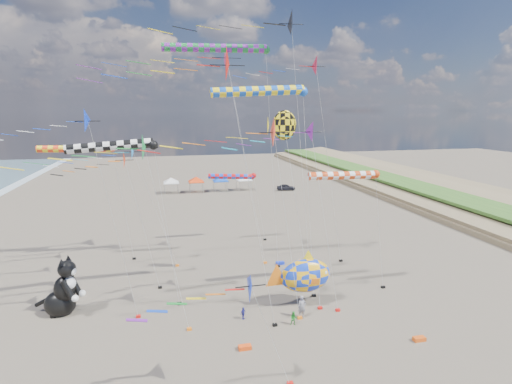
{
  "coord_description": "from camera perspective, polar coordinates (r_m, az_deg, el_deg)",
  "views": [
    {
      "loc": [
        -7.41,
        -20.88,
        16.44
      ],
      "look_at": [
        0.31,
        12.0,
        9.56
      ],
      "focal_mm": 28.0,
      "sensor_mm": 36.0,
      "label": 1
    }
  ],
  "objects": [
    {
      "name": "cat_inflatable",
      "position": [
        36.9,
        -25.98,
        -11.87
      ],
      "size": [
        4.17,
        3.23,
        5.04
      ],
      "primitive_type": null,
      "rotation": [
        0.0,
        0.0,
        -0.42
      ],
      "color": "black",
      "rests_on": "ground"
    },
    {
      "name": "child_green",
      "position": [
        32.76,
        5.41,
        -17.54
      ],
      "size": [
        0.64,
        0.56,
        1.12
      ],
      "primitive_type": "imported",
      "rotation": [
        0.0,
        0.0,
        -0.3
      ],
      "color": "#218E28",
      "rests_on": "ground"
    },
    {
      "name": "delta_kite_9",
      "position": [
        28.49,
        -19.51,
        5.23
      ],
      "size": [
        11.83,
        2.11,
        15.05
      ],
      "color": "#15833B",
      "rests_on": "ground"
    },
    {
      "name": "angelfish_kite",
      "position": [
        35.97,
        3.79,
        9.31
      ],
      "size": [
        3.74,
        3.02,
        16.51
      ],
      "color": "yellow",
      "rests_on": "ground"
    },
    {
      "name": "delta_kite_8",
      "position": [
        39.73,
        1.71,
        22.52
      ],
      "size": [
        15.38,
        2.61,
        25.64
      ],
      "color": "black",
      "rests_on": "ground"
    },
    {
      "name": "tent_row",
      "position": [
        82.45,
        -6.84,
        2.16
      ],
      "size": [
        19.2,
        4.2,
        3.8
      ],
      "color": "white",
      "rests_on": "ground"
    },
    {
      "name": "delta_kite_1",
      "position": [
        31.72,
        -25.1,
        8.67
      ],
      "size": [
        9.08,
        1.85,
        16.75
      ],
      "color": "#1132C8",
      "rests_on": "ground"
    },
    {
      "name": "fish_inflatable",
      "position": [
        34.88,
        7.0,
        -11.73
      ],
      "size": [
        5.87,
        2.02,
        4.99
      ],
      "color": "blue",
      "rests_on": "ground"
    },
    {
      "name": "delta_kite_0",
      "position": [
        41.83,
        -18.87,
        5.0
      ],
      "size": [
        11.33,
        1.82,
        13.46
      ],
      "color": "#1F81D4",
      "rests_on": "ground"
    },
    {
      "name": "delta_kite_3",
      "position": [
        40.65,
        -6.3,
        18.54
      ],
      "size": [
        17.83,
        3.2,
        23.29
      ],
      "color": "#E71C67",
      "rests_on": "ground"
    },
    {
      "name": "windsock_2",
      "position": [
        32.32,
        1.01,
        14.07
      ],
      "size": [
        9.14,
        0.81,
        18.36
      ],
      "color": "blue",
      "rests_on": "ground"
    },
    {
      "name": "ground",
      "position": [
        27.59,
        5.61,
        -25.12
      ],
      "size": [
        260.0,
        260.0,
        0.0
      ],
      "primitive_type": "plane",
      "color": "brown",
      "rests_on": "ground"
    },
    {
      "name": "delta_kite_10",
      "position": [
        28.63,
        -0.19,
        8.1
      ],
      "size": [
        11.56,
        2.37,
        16.21
      ],
      "color": "#FF3F1D",
      "rests_on": "ground"
    },
    {
      "name": "windsock_0",
      "position": [
        45.54,
        -23.94,
        5.6
      ],
      "size": [
        9.0,
        0.77,
        12.97
      ],
      "color": "#F73714",
      "rests_on": "ground"
    },
    {
      "name": "windsock_3",
      "position": [
        39.55,
        -5.2,
        19.67
      ],
      "size": [
        11.4,
        0.83,
        22.57
      ],
      "color": "#167E31",
      "rests_on": "ground"
    },
    {
      "name": "kite_bag_2",
      "position": [
        44.28,
        3.46,
        -10.09
      ],
      "size": [
        0.9,
        0.44,
        0.3
      ],
      "primitive_type": "cube",
      "color": "#162FDC",
      "rests_on": "ground"
    },
    {
      "name": "windsock_4",
      "position": [
        32.83,
        -19.44,
        6.11
      ],
      "size": [
        8.16,
        0.75,
        14.17
      ],
      "color": "black",
      "rests_on": "ground"
    },
    {
      "name": "person_adult",
      "position": [
        33.66,
        6.57,
        -15.99
      ],
      "size": [
        0.71,
        0.49,
        1.87
      ],
      "primitive_type": "imported",
      "rotation": [
        0.0,
        0.0,
        0.06
      ],
      "color": "gray",
      "rests_on": "ground"
    },
    {
      "name": "child_blue",
      "position": [
        33.47,
        -1.85,
        -16.92
      ],
      "size": [
        0.62,
        0.55,
        1.01
      ],
      "primitive_type": "imported",
      "rotation": [
        0.0,
        0.0,
        0.65
      ],
      "color": "#242796",
      "rests_on": "ground"
    },
    {
      "name": "delta_kite_4",
      "position": [
        36.72,
        -19.31,
        3.62
      ],
      "size": [
        8.09,
        1.78,
        13.07
      ],
      "color": "red",
      "rests_on": "ground"
    },
    {
      "name": "parked_car",
      "position": [
        84.25,
        4.33,
        0.69
      ],
      "size": [
        3.94,
        1.79,
        1.31
      ],
      "primitive_type": "imported",
      "rotation": [
        0.0,
        0.0,
        1.51
      ],
      "color": "#26262D",
      "rests_on": "ground"
    },
    {
      "name": "kite_bag_0",
      "position": [
        33.16,
        22.29,
        -18.84
      ],
      "size": [
        0.9,
        0.44,
        0.3
      ],
      "primitive_type": "cube",
      "color": "#D84E12",
      "rests_on": "ground"
    },
    {
      "name": "delta_kite_7",
      "position": [
        30.21,
        6.93,
        7.77
      ],
      "size": [
        8.86,
        1.8,
        15.8
      ],
      "color": "purple",
      "rests_on": "ground"
    },
    {
      "name": "windsock_5",
      "position": [
        49.2,
        -3.16,
        2.18
      ],
      "size": [
        7.34,
        0.67,
        8.87
      ],
      "color": "red",
      "rests_on": "ground"
    },
    {
      "name": "windsock_1",
      "position": [
        35.5,
        12.87,
        2.25
      ],
      "size": [
        7.93,
        0.76,
        11.34
      ],
      "color": "red",
      "rests_on": "ground"
    },
    {
      "name": "delta_kite_6",
      "position": [
        27.64,
        -5.9,
        17.44
      ],
      "size": [
        12.71,
        2.67,
        20.91
      ],
      "color": "red",
      "rests_on": "ground"
    },
    {
      "name": "delta_kite_5",
      "position": [
        22.89,
        -4.05,
        -13.63
      ],
      "size": [
        9.09,
        1.9,
        8.01
      ],
      "color": "#0626D5",
      "rests_on": "ground"
    },
    {
      "name": "delta_kite_2",
      "position": [
        41.46,
        7.51,
        17.11
      ],
      "size": [
        11.38,
        2.24,
        21.98
      ],
      "color": "red",
      "rests_on": "ground"
    },
    {
      "name": "kite_bag_1",
      "position": [
        30.06,
        -1.61,
        -21.3
      ],
      "size": [
        0.9,
        0.44,
        0.3
      ],
      "primitive_type": "cube",
      "color": "#EF4610",
      "rests_on": "ground"
    }
  ]
}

